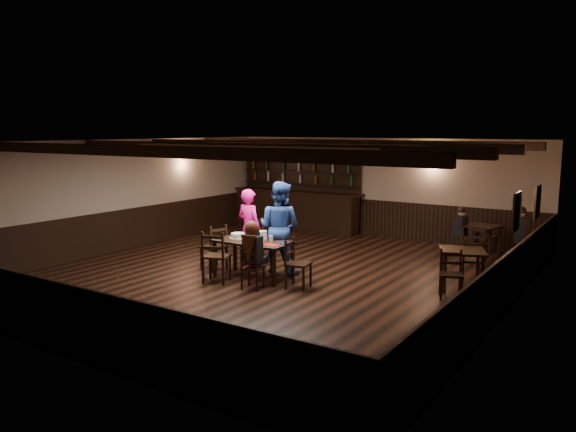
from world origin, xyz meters
The scene contains 25 objects.
ground centered at (0.00, 0.00, 0.00)m, with size 10.00×10.00×0.00m, color black.
room_shell centered at (0.01, 0.04, 1.75)m, with size 9.02×10.02×2.71m.
dining_table centered at (-0.24, -0.46, 0.67)m, with size 1.57×0.79×0.75m.
chair_near_left centered at (-0.61, -1.20, 0.60)m, with size 0.61×0.59×1.03m.
chair_near_right centered at (0.23, -1.16, 0.45)m, with size 0.41×0.40×0.78m.
chair_end_left centered at (-1.25, -0.41, 0.57)m, with size 0.53×0.54×0.97m.
chair_end_right centered at (0.83, -0.62, 0.54)m, with size 0.48×0.50×0.93m.
chair_far_pushed centered at (-1.21, 0.85, 0.56)m, with size 0.53×0.51×0.97m.
woman_pink centered at (-0.85, 0.22, 0.84)m, with size 0.62×0.40×1.69m, color #F1189C.
man_blue centered at (-0.04, 0.17, 0.95)m, with size 0.92×0.72×1.90m, color navy.
seated_person centered at (0.22, -1.11, 0.84)m, with size 0.35×0.52×0.85m.
cake centered at (-0.68, -0.41, 0.80)m, with size 0.33×0.33×0.10m.
plate_stack_a centered at (-0.28, -0.50, 0.83)m, with size 0.17×0.17×0.16m, color white.
plate_stack_b centered at (-0.06, -0.39, 0.86)m, with size 0.18×0.18×0.21m, color white.
tea_light centered at (-0.15, -0.40, 0.78)m, with size 0.05×0.05×0.06m.
salt_shaker centered at (0.06, -0.50, 0.80)m, with size 0.04×0.04×0.09m, color silver.
pepper_shaker centered at (0.14, -0.57, 0.80)m, with size 0.04×0.04×0.09m, color #A5A8AD.
drink_glass centered at (0.08, -0.29, 0.81)m, with size 0.07×0.07×0.11m, color silver.
menu_red centered at (0.28, -0.58, 0.75)m, with size 0.34×0.24×0.00m, color maroon.
menu_blue centered at (0.36, -0.29, 0.75)m, with size 0.28×0.20×0.00m, color #0D1541.
bar_counter centered at (-2.49, 4.72, 0.73)m, with size 4.15×0.70×2.20m.
back_table_a centered at (3.48, 0.98, 0.65)m, with size 1.04×1.04×0.75m.
back_table_b centered at (3.08, 3.91, 0.64)m, with size 0.88×0.88×0.75m.
bg_patron_left centered at (2.62, 3.84, 0.80)m, with size 0.24×0.35×0.67m.
bg_patron_right centered at (3.93, 3.78, 0.87)m, with size 0.31×0.43×0.80m.
Camera 1 is at (6.32, -9.21, 2.95)m, focal length 35.00 mm.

